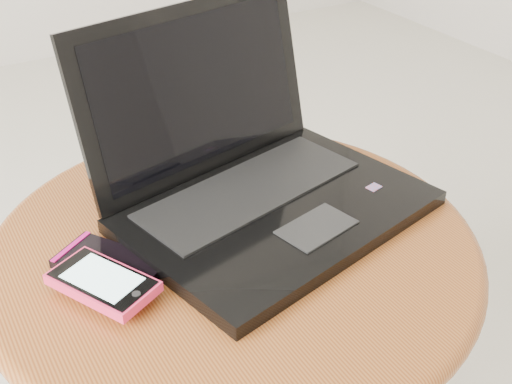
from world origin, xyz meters
TOP-DOWN VIEW (x-y plane):
  - table at (0.10, -0.11)m, footprint 0.63×0.63m
  - laptop at (0.16, -0.06)m, footprint 0.44×0.40m
  - phone_black at (-0.06, -0.09)m, footprint 0.12×0.14m
  - phone_pink at (-0.08, -0.13)m, footprint 0.11×0.14m

SIDE VIEW (x-z plane):
  - table at x=0.10m, z-range 0.14..0.64m
  - phone_black at x=-0.06m, z-range 0.50..0.51m
  - phone_pink at x=-0.08m, z-range 0.51..0.52m
  - laptop at x=0.16m, z-range 0.42..0.67m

